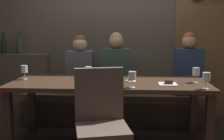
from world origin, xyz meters
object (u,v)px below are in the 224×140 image
wine_glass_center_front (24,69)px  diner_far_end (189,65)px  dining_table (109,89)px  wine_bottle_dark_red (4,46)px  chair_near_side (101,117)px  diner_bearded (116,64)px  wine_glass_near_left (206,78)px  wine_bottle_pale_label (20,46)px  wine_glass_far_right (196,72)px  dessert_plate (168,83)px  wine_glass_center_back (132,76)px  wine_glass_near_right (88,71)px  espresso_cup (131,79)px  banquette_bench (113,108)px  diner_redhead (80,65)px

wine_glass_center_front → diner_far_end: bearing=16.6°
dining_table → wine_bottle_dark_red: bearing=147.8°
dining_table → chair_near_side: size_ratio=2.24×
dining_table → diner_bearded: (0.04, 0.71, 0.19)m
wine_glass_near_left → wine_bottle_pale_label: bearing=150.0°
wine_glass_near_left → wine_glass_far_right: (-0.02, 0.34, -0.00)m
chair_near_side → wine_glass_near_left: (1.00, 0.39, 0.29)m
wine_bottle_dark_red → dessert_plate: (2.33, -1.21, -0.32)m
diner_bearded → wine_glass_center_front: diner_bearded is taller
chair_near_side → wine_glass_far_right: chair_near_side is taller
dining_table → diner_far_end: (1.02, 0.67, 0.19)m
wine_glass_far_right → wine_bottle_pale_label: bearing=156.2°
wine_glass_center_back → dessert_plate: wine_glass_center_back is taller
dessert_plate → dining_table: bearing=167.4°
diner_bearded → wine_glass_center_front: size_ratio=5.07×
chair_near_side → wine_glass_near_right: (-0.22, 0.74, 0.30)m
dining_table → wine_glass_far_right: bearing=0.2°
espresso_cup → dessert_plate: size_ratio=0.63×
wine_glass_center_back → chair_near_side: bearing=-124.2°
espresso_cup → diner_far_end: bearing=40.3°
dessert_plate → banquette_bench: bearing=127.2°
diner_redhead → wine_glass_near_right: (0.22, -0.69, 0.03)m
diner_far_end → diner_redhead: bearing=178.4°
wine_bottle_pale_label → wine_glass_near_right: bearing=-40.9°
diner_redhead → wine_glass_center_back: (0.71, -1.03, 0.03)m
wine_glass_far_right → diner_bearded: bearing=142.1°
wine_bottle_pale_label → wine_glass_far_right: (2.40, -1.06, -0.22)m
wine_bottle_dark_red → wine_glass_center_back: size_ratio=1.99×
chair_near_side → dessert_plate: 0.90m
diner_bearded → wine_glass_far_right: (0.91, -0.71, 0.01)m
wine_bottle_pale_label → wine_glass_center_front: size_ratio=1.99×
wine_bottle_pale_label → dessert_plate: (2.08, -1.21, -0.32)m
banquette_bench → diner_redhead: 0.75m
wine_glass_near_left → wine_glass_near_right: size_ratio=1.00×
wine_glass_center_front → wine_glass_far_right: 1.96m
diner_redhead → wine_glass_near_right: bearing=-72.6°
diner_far_end → wine_bottle_pale_label: (-2.46, 0.39, 0.22)m
dining_table → espresso_cup: (0.24, 0.01, 0.11)m
wine_glass_center_back → diner_bearded: bearing=101.6°
wine_glass_near_right → dessert_plate: 0.90m
diner_redhead → wine_bottle_pale_label: wine_bottle_pale_label is taller
wine_glass_near_left → dessert_plate: (-0.34, 0.19, -0.10)m
diner_bearded → wine_glass_near_right: bearing=-112.1°
wine_glass_near_left → diner_redhead: bearing=143.9°
diner_far_end → wine_bottle_dark_red: bearing=171.7°
diner_far_end → wine_bottle_dark_red: (-2.71, 0.40, 0.22)m
diner_bearded → wine_glass_center_back: 1.05m
wine_glass_far_right → diner_redhead: bearing=153.3°
banquette_bench → diner_far_end: (1.02, -0.03, 0.62)m
diner_redhead → wine_glass_center_back: 1.25m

